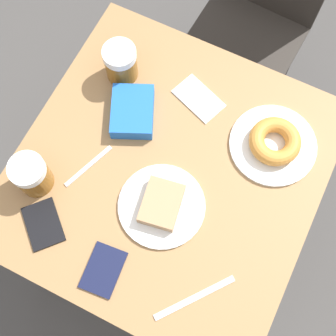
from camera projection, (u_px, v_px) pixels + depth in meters
ground_plane at (168, 227)px, 2.02m from camera, size 8.00×8.00×0.00m
table at (168, 178)px, 1.37m from camera, size 0.82×0.85×0.76m
chair at (257, 13)px, 1.75m from camera, size 0.42×0.42×0.86m
plate_with_cake at (162, 205)px, 1.25m from camera, size 0.24×0.24×0.05m
plate_with_donut at (274, 143)px, 1.30m from camera, size 0.25×0.25×0.05m
beer_mug_left at (31, 175)px, 1.23m from camera, size 0.10×0.10×0.12m
beer_mug_center at (121, 63)px, 1.34m from camera, size 0.10×0.10×0.12m
napkin_folded at (199, 99)px, 1.37m from camera, size 0.17×0.13×0.00m
fork at (88, 166)px, 1.30m from camera, size 0.07×0.16×0.00m
knife at (195, 298)px, 1.18m from camera, size 0.15×0.19×0.00m
passport_near_edge at (103, 270)px, 1.21m from camera, size 0.10×0.13×0.01m
passport_far_edge at (43, 224)px, 1.24m from camera, size 0.15×0.15×0.01m
blue_pouch at (132, 111)px, 1.33m from camera, size 0.17×0.19×0.05m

